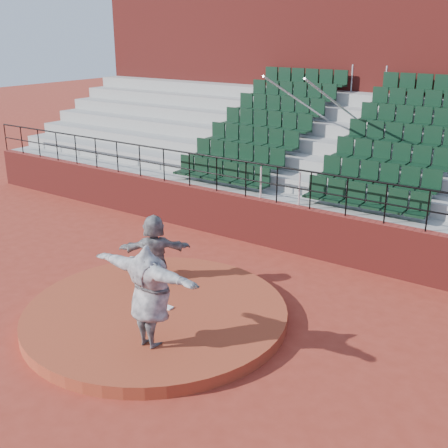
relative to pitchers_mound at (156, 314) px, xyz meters
The scene contains 9 objects.
ground 0.12m from the pitchers_mound, ahead, with size 90.00×90.00×0.00m, color maroon.
pitchers_mound is the anchor object (origin of this frame).
pitching_rubber 0.21m from the pitchers_mound, 90.00° to the left, with size 0.60×0.15×0.03m, color white.
boundary_wall 5.03m from the pitchers_mound, 90.00° to the left, with size 24.00×0.30×1.30m, color maroon.
wall_railing 5.35m from the pitchers_mound, 90.00° to the left, with size 24.04×0.05×1.03m.
seating_deck 8.75m from the pitchers_mound, 90.00° to the left, with size 24.00×5.97×4.63m.
press_box_facade 13.06m from the pitchers_mound, 90.00° to the left, with size 24.00×3.00×7.10m, color maroon.
pitcher 1.80m from the pitchers_mound, 51.54° to the right, with size 2.44×0.66×1.99m, color black.
fielder 1.72m from the pitchers_mound, 131.51° to the left, with size 1.67×0.53×1.80m, color black.
Camera 1 is at (7.17, -7.79, 5.82)m, focal length 45.00 mm.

